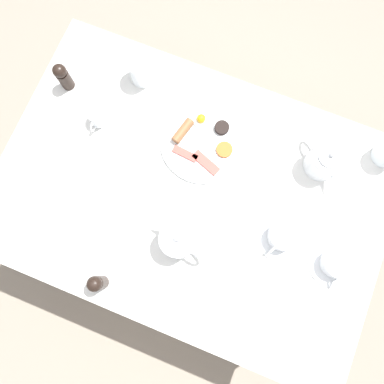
% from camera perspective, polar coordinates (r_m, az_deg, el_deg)
% --- Properties ---
extents(ground_plane, '(8.00, 8.00, 0.00)m').
position_cam_1_polar(ground_plane, '(1.88, 0.00, -4.36)').
color(ground_plane, gray).
extents(table, '(0.84, 1.23, 0.71)m').
position_cam_1_polar(table, '(1.24, 0.00, -0.79)').
color(table, white).
rests_on(table, ground_plane).
extents(breakfast_plate, '(0.28, 0.28, 0.04)m').
position_cam_1_polar(breakfast_plate, '(1.21, 1.68, 7.85)').
color(breakfast_plate, white).
rests_on(breakfast_plate, table).
extents(teapot_near, '(0.11, 0.19, 0.13)m').
position_cam_1_polar(teapot_near, '(1.10, -2.07, -7.39)').
color(teapot_near, white).
rests_on(teapot_near, table).
extents(teapot_far, '(0.15, 0.15, 0.13)m').
position_cam_1_polar(teapot_far, '(1.22, 19.60, 4.59)').
color(teapot_far, white).
rests_on(teapot_far, table).
extents(teacup_with_saucer_left, '(0.15, 0.15, 0.06)m').
position_cam_1_polar(teacup_with_saucer_left, '(1.16, 13.60, -6.60)').
color(teacup_with_saucer_left, white).
rests_on(teacup_with_saucer_left, table).
extents(teacup_with_saucer_right, '(0.15, 0.15, 0.06)m').
position_cam_1_polar(teacup_with_saucer_right, '(1.21, 21.10, -10.14)').
color(teacup_with_saucer_right, white).
rests_on(teacup_with_saucer_right, table).
extents(water_glass_tall, '(0.08, 0.08, 0.11)m').
position_cam_1_polar(water_glass_tall, '(1.28, -7.74, 18.11)').
color(water_glass_tall, white).
rests_on(water_glass_tall, table).
extents(creamer_jug, '(0.08, 0.06, 0.06)m').
position_cam_1_polar(creamer_jug, '(1.25, -14.17, 11.02)').
color(creamer_jug, white).
rests_on(creamer_jug, table).
extents(pepper_grinder, '(0.04, 0.04, 0.11)m').
position_cam_1_polar(pepper_grinder, '(1.13, -14.23, -13.34)').
color(pepper_grinder, black).
rests_on(pepper_grinder, table).
extents(salt_grinder, '(0.04, 0.04, 0.11)m').
position_cam_1_polar(salt_grinder, '(1.31, -19.07, 16.35)').
color(salt_grinder, black).
rests_on(salt_grinder, table).
extents(fork_by_plate, '(0.14, 0.10, 0.00)m').
position_cam_1_polar(fork_by_plate, '(1.19, 12.96, -17.89)').
color(fork_by_plate, silver).
rests_on(fork_by_plate, table).
extents(knife_by_plate, '(0.19, 0.06, 0.00)m').
position_cam_1_polar(knife_by_plate, '(1.26, -22.06, -1.85)').
color(knife_by_plate, silver).
rests_on(knife_by_plate, table).
extents(spoon_for_tea, '(0.16, 0.02, 0.00)m').
position_cam_1_polar(spoon_for_tea, '(1.38, -14.66, 19.04)').
color(spoon_for_tea, silver).
rests_on(spoon_for_tea, table).
extents(fork_spare, '(0.05, 0.18, 0.00)m').
position_cam_1_polar(fork_spare, '(1.19, -12.19, -2.36)').
color(fork_spare, silver).
rests_on(fork_spare, table).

